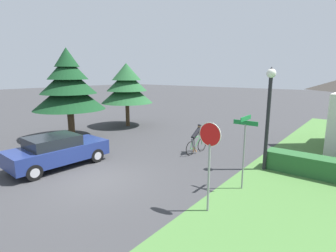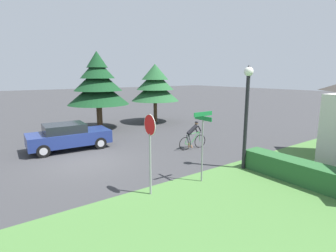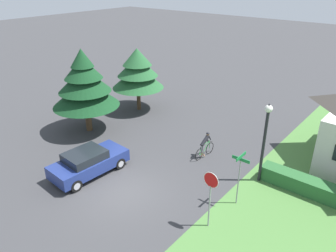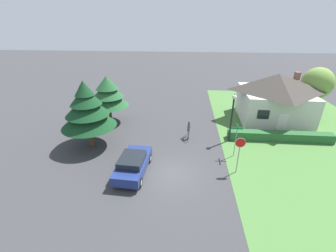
# 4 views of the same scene
# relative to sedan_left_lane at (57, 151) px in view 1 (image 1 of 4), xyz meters

# --- Properties ---
(ground_plane) EXTENTS (140.00, 140.00, 0.00)m
(ground_plane) POSITION_rel_sedan_left_lane_xyz_m (2.77, 0.05, -0.75)
(ground_plane) COLOR #38383A
(sedan_left_lane) EXTENTS (2.13, 4.43, 1.47)m
(sedan_left_lane) POSITION_rel_sedan_left_lane_xyz_m (0.00, 0.00, 0.00)
(sedan_left_lane) COLOR navy
(sedan_left_lane) RESTS_ON ground
(cyclist) EXTENTS (0.44, 1.82, 1.58)m
(cyclist) POSITION_rel_sedan_left_lane_xyz_m (3.98, 5.68, -0.00)
(cyclist) COLOR black
(cyclist) RESTS_ON ground
(stop_sign) EXTENTS (0.73, 0.07, 2.83)m
(stop_sign) POSITION_rel_sedan_left_lane_xyz_m (7.49, 0.70, 1.26)
(stop_sign) COLOR gray
(stop_sign) RESTS_ON ground
(street_lamp) EXTENTS (0.40, 0.40, 4.52)m
(street_lamp) POSITION_rel_sedan_left_lane_xyz_m (7.71, 5.45, 2.21)
(street_lamp) COLOR black
(street_lamp) RESTS_ON ground
(street_name_sign) EXTENTS (0.90, 0.90, 2.75)m
(street_name_sign) POSITION_rel_sedan_left_lane_xyz_m (7.70, 2.91, 1.15)
(street_name_sign) COLOR gray
(street_name_sign) RESTS_ON ground
(conifer_tall_near) EXTENTS (4.58, 4.58, 5.86)m
(conifer_tall_near) POSITION_rel_sedan_left_lane_xyz_m (-4.52, 3.60, 2.67)
(conifer_tall_near) COLOR #4C3823
(conifer_tall_near) RESTS_ON ground
(conifer_tall_far) EXTENTS (4.11, 4.11, 5.05)m
(conifer_tall_far) POSITION_rel_sedan_left_lane_xyz_m (-4.48, 8.72, 2.49)
(conifer_tall_far) COLOR #4C3823
(conifer_tall_far) RESTS_ON ground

